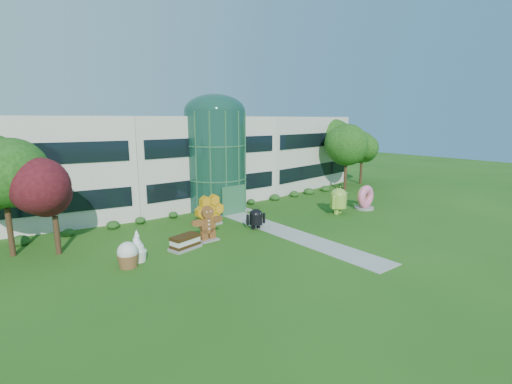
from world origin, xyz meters
TOP-DOWN VIEW (x-y plane):
  - ground at (0.00, 0.00)m, footprint 140.00×140.00m
  - building at (0.00, 18.00)m, footprint 46.00×15.00m
  - atrium at (0.00, 12.00)m, footprint 6.00×6.00m
  - walkway at (0.00, 2.00)m, footprint 2.40×20.00m
  - tree_red at (-15.50, 7.50)m, footprint 4.00×4.00m
  - trees_backdrop at (0.00, 13.00)m, footprint 52.00×8.00m
  - android_green at (8.21, 2.98)m, footprint 2.97×2.37m
  - android_black at (-1.29, 3.83)m, footprint 2.03×1.64m
  - donut at (11.73, 2.49)m, footprint 2.49×1.34m
  - gingerbread at (-6.01, 3.67)m, footprint 2.97×1.23m
  - ice_cream_sandwich at (-8.23, 3.07)m, footprint 2.47×1.65m
  - honeycomb at (-3.73, 7.18)m, footprint 3.17×1.46m
  - froyo at (-11.72, 2.88)m, footprint 1.37×1.37m
  - cupcake at (-12.55, 2.31)m, footprint 1.64×1.64m

SIDE VIEW (x-z plane):
  - ground at x=0.00m, z-range 0.00..0.00m
  - walkway at x=0.00m, z-range 0.00..0.04m
  - ice_cream_sandwich at x=-8.23m, z-range 0.00..1.01m
  - cupcake at x=-12.55m, z-range 0.00..1.63m
  - android_black at x=-1.29m, z-range 0.00..2.00m
  - froyo at x=-11.72m, z-range 0.00..2.07m
  - honeycomb at x=-3.73m, z-range 0.00..2.40m
  - donut at x=11.73m, z-range 0.00..2.50m
  - gingerbread at x=-6.01m, z-range 0.00..2.71m
  - android_green at x=8.21m, z-range 0.00..2.95m
  - tree_red at x=-15.50m, z-range 0.00..6.00m
  - trees_backdrop at x=0.00m, z-range 0.00..8.40m
  - building at x=0.00m, z-range 0.00..9.30m
  - atrium at x=0.00m, z-range 0.00..9.80m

